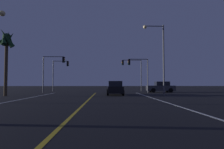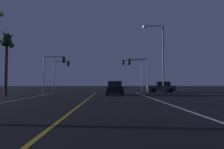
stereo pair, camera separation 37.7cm
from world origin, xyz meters
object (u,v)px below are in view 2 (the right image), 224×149
Objects in this scene: car_ahead_far at (115,88)px; traffic_light_far_left at (61,69)px; traffic_light_far_right at (132,68)px; traffic_light_near_right at (138,67)px; palm_tree_left_mid at (7,44)px; street_lamp_right_far at (158,50)px; traffic_light_near_left at (54,66)px; street_lamp_right_near at (223,2)px; car_crossing_side at (161,87)px.

traffic_light_far_left is at bearing 39.09° from car_ahead_far.
car_ahead_far is 12.42m from traffic_light_far_right.
traffic_light_near_right is 17.94m from palm_tree_left_mid.
street_lamp_right_far reaches higher than traffic_light_near_right.
palm_tree_left_mid reaches higher than traffic_light_near_left.
street_lamp_right_near is at bearing -54.77° from traffic_light_near_left.
street_lamp_right_near reaches higher than car_ahead_far.
palm_tree_left_mid reaches higher than traffic_light_far_left.
car_crossing_side is 0.56× the size of palm_tree_left_mid.
street_lamp_right_far reaches higher than traffic_light_near_left.
traffic_light_near_right is 5.52m from traffic_light_far_right.
street_lamp_right_near is (1.51, -25.55, 1.36)m from traffic_light_far_right.
street_lamp_right_near is at bearing 93.39° from traffic_light_far_right.
traffic_light_far_right is at bearing 23.50° from traffic_light_near_left.
traffic_light_far_right is at bearing -83.23° from street_lamp_right_far.
street_lamp_right_near is at bearing -160.09° from car_ahead_far.
traffic_light_near_right reaches higher than car_crossing_side.
traffic_light_far_right is at bearing 0.00° from traffic_light_far_left.
traffic_light_near_left is 24.60m from street_lamp_right_near.
car_ahead_far is at bearing -70.09° from street_lamp_right_near.
traffic_light_far_right is (-0.19, 5.50, 0.37)m from traffic_light_near_right.
car_crossing_side is at bearing -48.00° from car_ahead_far.
traffic_light_near_left is 0.62× the size of street_lamp_right_near.
street_lamp_right_near is at bearing 83.28° from car_crossing_side.
street_lamp_right_near is at bearing 93.78° from traffic_light_near_right.
street_lamp_right_far is at bearing 100.44° from traffic_light_near_right.
car_crossing_side is at bearing 22.58° from palm_tree_left_mid.
traffic_light_far_right reaches higher than car_crossing_side.
street_lamp_right_near is 12.93m from street_lamp_right_far.
street_lamp_right_near reaches higher than traffic_light_far_right.
palm_tree_left_mid is at bearing -35.89° from street_lamp_right_near.
traffic_light_far_left is 0.71× the size of palm_tree_left_mid.
traffic_light_near_left reaches higher than car_crossing_side.
street_lamp_right_near is (14.16, -20.05, 1.50)m from traffic_light_near_left.
street_lamp_right_near reaches higher than traffic_light_near_right.
traffic_light_near_left is 8.31m from palm_tree_left_mid.
palm_tree_left_mid is (-3.39, -7.35, 1.86)m from traffic_light_near_left.
traffic_light_far_left is at bearing -41.31° from street_lamp_right_far.
street_lamp_right_far is (-2.49, -8.10, 4.47)m from car_crossing_side.
palm_tree_left_mid is (-16.04, -12.85, 1.72)m from traffic_light_far_right.
street_lamp_right_far is at bearing -89.94° from street_lamp_right_near.
traffic_light_far_left is 0.65× the size of street_lamp_right_far.
palm_tree_left_mid reaches higher than car_ahead_far.
traffic_light_far_left is 19.17m from street_lamp_right_far.
traffic_light_near_right is 0.68× the size of palm_tree_left_mid.
street_lamp_right_far reaches higher than traffic_light_far_right.
traffic_light_near_left is at bearing 3.36° from car_crossing_side.
traffic_light_far_right is 1.04× the size of traffic_light_far_left.
traffic_light_near_left is 13.80m from traffic_light_far_right.
car_crossing_side is at bearing -15.02° from traffic_light_far_left.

